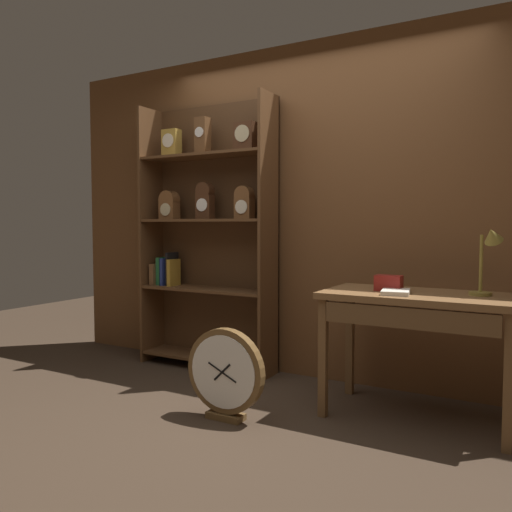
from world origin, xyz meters
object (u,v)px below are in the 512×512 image
object	(u,v)px
toolbox_small	(389,283)
open_repair_manual	(396,292)
bookshelf	(206,232)
desk_lamp	(488,253)
workbench	(418,311)
round_clock_large	(225,373)

from	to	relation	value
toolbox_small	open_repair_manual	xyz separation A→B (m)	(0.07, -0.11, -0.04)
bookshelf	desk_lamp	size ratio (longest dim) A/B	5.23
workbench	toolbox_small	bearing A→B (deg)	171.02
bookshelf	desk_lamp	xyz separation A→B (m)	(2.18, -0.29, -0.10)
toolbox_small	open_repair_manual	bearing A→B (deg)	-56.57
round_clock_large	bookshelf	bearing A→B (deg)	130.28
bookshelf	open_repair_manual	world-z (taller)	bookshelf
toolbox_small	open_repair_manual	distance (m)	0.14
workbench	desk_lamp	size ratio (longest dim) A/B	2.71
round_clock_large	desk_lamp	bearing A→B (deg)	24.43
toolbox_small	round_clock_large	xyz separation A→B (m)	(-0.83, -0.60, -0.54)
bookshelf	desk_lamp	bearing A→B (deg)	-7.57
workbench	desk_lamp	world-z (taller)	desk_lamp
desk_lamp	workbench	bearing A→B (deg)	-169.99
bookshelf	open_repair_manual	size ratio (longest dim) A/B	10.00
desk_lamp	round_clock_large	bearing A→B (deg)	-155.57
toolbox_small	round_clock_large	world-z (taller)	toolbox_small
desk_lamp	round_clock_large	size ratio (longest dim) A/B	0.74
bookshelf	desk_lamp	distance (m)	2.20
desk_lamp	open_repair_manual	world-z (taller)	desk_lamp
bookshelf	desk_lamp	world-z (taller)	bookshelf
bookshelf	toolbox_small	xyz separation A→B (m)	(1.62, -0.33, -0.31)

